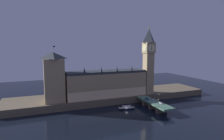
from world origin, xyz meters
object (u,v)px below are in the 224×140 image
at_px(street_lamp_mid, 159,97).
at_px(clock_tower, 148,59).
at_px(car_northbound_lead, 147,99).
at_px(street_lamp_far, 141,94).
at_px(pedestrian_near_rail, 159,106).
at_px(pedestrian_mid_walk, 156,99).
at_px(boat_upstream, 127,108).
at_px(car_southbound_lead, 161,103).
at_px(victoria_tower, 54,77).
at_px(street_lamp_near, 158,102).
at_px(car_southbound_trail, 152,99).

bearing_deg(street_lamp_mid, clock_tower, 77.47).
distance_m(car_northbound_lead, street_lamp_far, 7.50).
relative_size(clock_tower, pedestrian_near_rail, 45.39).
distance_m(pedestrian_mid_walk, boat_upstream, 31.11).
xyz_separation_m(car_southbound_lead, boat_upstream, (-27.60, 14.48, -6.17)).
bearing_deg(victoria_tower, pedestrian_mid_walk, -19.05).
bearing_deg(street_lamp_near, car_southbound_trail, 69.37).
xyz_separation_m(car_southbound_lead, car_southbound_trail, (0.00, 14.07, 0.02)).
bearing_deg(car_southbound_lead, street_lamp_far, 110.80).
xyz_separation_m(pedestrian_mid_walk, street_lamp_mid, (0.40, -3.61, 3.42)).
distance_m(victoria_tower, street_lamp_near, 97.60).
height_order(car_southbound_lead, pedestrian_mid_walk, pedestrian_mid_walk).
bearing_deg(street_lamp_mid, pedestrian_near_rail, -125.21).
height_order(pedestrian_near_rail, boat_upstream, pedestrian_near_rail).
xyz_separation_m(car_southbound_trail, pedestrian_mid_walk, (2.61, -3.53, 0.15)).
distance_m(car_northbound_lead, car_southbound_lead, 16.62).
bearing_deg(boat_upstream, victoria_tower, 155.77).
relative_size(car_northbound_lead, pedestrian_mid_walk, 2.78).
relative_size(car_northbound_lead, boat_upstream, 0.26).
relative_size(car_southbound_lead, pedestrian_near_rail, 2.89).
relative_size(victoria_tower, street_lamp_far, 7.75).
distance_m(street_lamp_near, boat_upstream, 31.10).
bearing_deg(car_southbound_lead, boat_upstream, 152.31).
bearing_deg(street_lamp_mid, victoria_tower, 159.05).
distance_m(pedestrian_near_rail, pedestrian_mid_walk, 21.65).
bearing_deg(clock_tower, street_lamp_mid, -102.53).
xyz_separation_m(car_southbound_trail, street_lamp_near, (-8.23, -21.86, 3.61)).
bearing_deg(street_lamp_far, street_lamp_mid, -52.64).
bearing_deg(victoria_tower, street_lamp_far, -14.30).
xyz_separation_m(car_northbound_lead, street_lamp_mid, (8.23, -8.84, 3.61)).
relative_size(victoria_tower, pedestrian_near_rail, 33.06).
bearing_deg(car_southbound_trail, street_lamp_mid, -67.14).
bearing_deg(victoria_tower, car_southbound_lead, -25.31).
bearing_deg(pedestrian_mid_walk, car_southbound_trail, 126.47).
distance_m(clock_tower, street_lamp_mid, 46.59).
bearing_deg(street_lamp_mid, car_northbound_lead, 132.94).
distance_m(car_northbound_lead, boat_upstream, 23.24).
distance_m(car_southbound_lead, car_southbound_trail, 14.07).
xyz_separation_m(street_lamp_near, street_lamp_far, (0.00, 29.44, -0.09)).
xyz_separation_m(victoria_tower, car_southbound_lead, (89.70, -42.43, -22.78)).
height_order(victoria_tower, car_northbound_lead, victoria_tower).
bearing_deg(pedestrian_mid_walk, victoria_tower, 160.95).
bearing_deg(victoria_tower, street_lamp_near, -31.65).
bearing_deg(car_southbound_lead, street_lamp_mid, 66.54).
bearing_deg(pedestrian_mid_walk, clock_tower, 75.10).
height_order(street_lamp_near, boat_upstream, street_lamp_near).
bearing_deg(pedestrian_near_rail, boat_upstream, 130.80).
distance_m(car_southbound_lead, boat_upstream, 31.77).
height_order(car_southbound_trail, boat_upstream, car_southbound_trail).
bearing_deg(car_southbound_trail, car_northbound_lead, 161.92).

